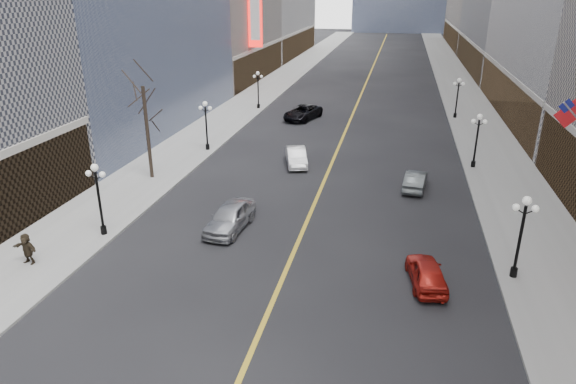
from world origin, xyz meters
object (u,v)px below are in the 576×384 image
at_px(streetlamp_east_3, 458,94).
at_px(car_sb_far, 415,180).
at_px(car_nb_far, 303,112).
at_px(car_nb_near, 230,217).
at_px(car_nb_mid, 296,157).
at_px(streetlamp_east_1, 522,229).
at_px(streetlamp_west_2, 206,120).
at_px(car_sb_mid, 426,273).
at_px(streetlamp_east_2, 477,135).
at_px(streetlamp_west_1, 98,192).
at_px(streetlamp_west_3, 258,86).

height_order(streetlamp_east_3, car_sb_far, streetlamp_east_3).
bearing_deg(car_nb_far, car_nb_near, -71.14).
bearing_deg(car_nb_mid, car_nb_far, 82.60).
distance_m(streetlamp_east_1, car_sb_far, 13.24).
distance_m(streetlamp_east_3, car_sb_far, 24.47).
distance_m(streetlamp_west_2, car_sb_mid, 27.41).
bearing_deg(car_nb_mid, car_sb_far, -36.37).
bearing_deg(streetlamp_west_2, car_nb_far, 65.32).
height_order(car_nb_near, car_nb_mid, car_nb_near).
relative_size(car_sb_mid, car_sb_far, 0.97).
bearing_deg(streetlamp_east_2, car_sb_mid, -102.97).
xyz_separation_m(streetlamp_east_1, streetlamp_west_2, (-23.60, 18.00, 0.00)).
relative_size(car_nb_mid, car_sb_mid, 1.10).
bearing_deg(car_sb_mid, car_nb_near, -28.25).
distance_m(streetlamp_west_1, car_nb_mid, 18.22).
xyz_separation_m(car_nb_far, car_sb_far, (12.35, -19.80, -0.11)).
bearing_deg(streetlamp_west_2, streetlamp_west_1, -90.00).
relative_size(streetlamp_east_3, car_nb_near, 0.91).
xyz_separation_m(streetlamp_west_3, car_sb_mid, (19.10, -37.53, -2.20)).
bearing_deg(streetlamp_west_1, streetlamp_west_2, 90.00).
relative_size(streetlamp_west_2, car_sb_mid, 1.10).
bearing_deg(streetlamp_west_2, streetlamp_east_1, -37.33).
distance_m(streetlamp_west_3, car_sb_far, 30.44).
height_order(streetlamp_west_2, car_nb_far, streetlamp_west_2).
height_order(streetlamp_west_1, streetlamp_west_2, same).
relative_size(streetlamp_east_1, streetlamp_east_2, 1.00).
relative_size(streetlamp_east_2, streetlamp_east_3, 1.00).
bearing_deg(streetlamp_east_1, streetlamp_east_3, 90.00).
bearing_deg(car_sb_far, streetlamp_west_3, -44.84).
bearing_deg(streetlamp_east_1, car_nb_near, 171.13).
xyz_separation_m(streetlamp_east_3, car_nb_far, (-17.20, -4.08, -2.09)).
relative_size(streetlamp_east_1, car_nb_mid, 1.00).
height_order(streetlamp_east_1, streetlamp_west_1, same).
xyz_separation_m(streetlamp_west_1, streetlamp_west_2, (0.00, 18.00, 0.00)).
bearing_deg(car_sb_far, streetlamp_east_1, 118.84).
bearing_deg(streetlamp_east_2, car_nb_mid, -171.34).
distance_m(streetlamp_west_3, car_nb_far, 7.87).
relative_size(streetlamp_east_3, car_nb_far, 0.78).
bearing_deg(streetlamp_east_3, streetlamp_east_2, -90.00).
height_order(streetlamp_east_3, streetlamp_west_2, same).
xyz_separation_m(streetlamp_west_1, car_sb_mid, (19.10, -1.53, -2.20)).
distance_m(streetlamp_west_1, car_sb_far, 22.43).
relative_size(streetlamp_east_3, car_nb_mid, 1.00).
relative_size(streetlamp_east_1, car_sb_mid, 1.10).
bearing_deg(car_sb_mid, streetlamp_west_3, -72.23).
xyz_separation_m(streetlamp_west_3, car_nb_mid, (8.88, -20.24, -2.16)).
bearing_deg(streetlamp_west_2, streetlamp_west_3, 90.00).
bearing_deg(car_nb_far, streetlamp_east_3, 30.48).
bearing_deg(streetlamp_east_2, car_nb_far, 141.02).
height_order(car_nb_mid, car_sb_far, car_nb_mid).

